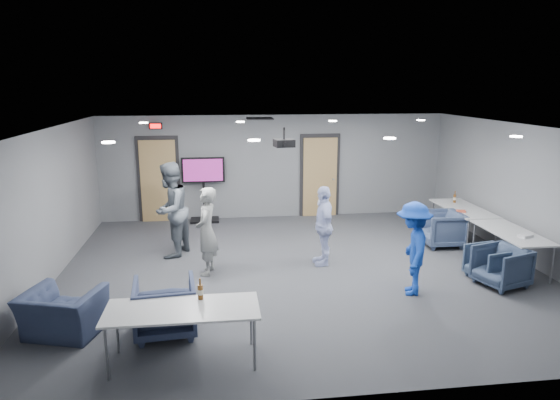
{
  "coord_description": "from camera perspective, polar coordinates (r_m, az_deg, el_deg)",
  "views": [
    {
      "loc": [
        -1.56,
        -8.87,
        3.46
      ],
      "look_at": [
        -0.29,
        0.77,
        1.2
      ],
      "focal_mm": 32.0,
      "sensor_mm": 36.0,
      "label": 1
    }
  ],
  "objects": [
    {
      "name": "floor",
      "position": [
        9.65,
        2.32,
        -7.95
      ],
      "size": [
        9.0,
        9.0,
        0.0
      ],
      "primitive_type": "plane",
      "color": "#33363A",
      "rests_on": "ground"
    },
    {
      "name": "ceiling",
      "position": [
        9.04,
        2.48,
        8.25
      ],
      "size": [
        9.0,
        9.0,
        0.0
      ],
      "primitive_type": "plane",
      "rotation": [
        3.14,
        0.0,
        0.0
      ],
      "color": "silver",
      "rests_on": "wall_back"
    },
    {
      "name": "wall_back",
      "position": [
        13.13,
        -0.59,
        3.83
      ],
      "size": [
        9.0,
        0.02,
        2.7
      ],
      "primitive_type": "cube",
      "color": "slate",
      "rests_on": "floor"
    },
    {
      "name": "wall_front",
      "position": [
        5.53,
        9.61,
        -9.52
      ],
      "size": [
        9.0,
        0.02,
        2.7
      ],
      "primitive_type": "cube",
      "color": "slate",
      "rests_on": "floor"
    },
    {
      "name": "wall_left",
      "position": [
        9.58,
        -25.17,
        -0.91
      ],
      "size": [
        0.02,
        8.0,
        2.7
      ],
      "primitive_type": "cube",
      "color": "slate",
      "rests_on": "floor"
    },
    {
      "name": "wall_right",
      "position": [
        10.95,
        26.29,
        0.6
      ],
      "size": [
        0.02,
        8.0,
        2.7
      ],
      "primitive_type": "cube",
      "color": "slate",
      "rests_on": "floor"
    },
    {
      "name": "door_left",
      "position": [
        13.12,
        -13.69,
        2.2
      ],
      "size": [
        1.06,
        0.17,
        2.24
      ],
      "color": "black",
      "rests_on": "wall_back"
    },
    {
      "name": "door_right",
      "position": [
        13.33,
        4.57,
        2.7
      ],
      "size": [
        1.06,
        0.17,
        2.24
      ],
      "color": "black",
      "rests_on": "wall_back"
    },
    {
      "name": "exit_sign",
      "position": [
        12.92,
        -14.03,
        8.21
      ],
      "size": [
        0.32,
        0.08,
        0.16
      ],
      "color": "black",
      "rests_on": "wall_back"
    },
    {
      "name": "hvac_diffuser",
      "position": [
        11.74,
        -2.35,
        9.28
      ],
      "size": [
        0.6,
        0.6,
        0.03
      ],
      "primitive_type": "cube",
      "color": "black",
      "rests_on": "ceiling"
    },
    {
      "name": "downlights",
      "position": [
        9.04,
        2.48,
        8.15
      ],
      "size": [
        6.18,
        3.78,
        0.02
      ],
      "color": "white",
      "rests_on": "ceiling"
    },
    {
      "name": "person_a",
      "position": [
        9.3,
        -8.38,
        -3.55
      ],
      "size": [
        0.49,
        0.66,
        1.64
      ],
      "primitive_type": "imported",
      "rotation": [
        0.0,
        0.0,
        -1.75
      ],
      "color": "gray",
      "rests_on": "floor"
    },
    {
      "name": "person_b",
      "position": [
        10.37,
        -12.44,
        -1.11
      ],
      "size": [
        1.04,
        1.16,
        1.95
      ],
      "primitive_type": "imported",
      "rotation": [
        0.0,
        0.0,
        -1.96
      ],
      "color": "slate",
      "rests_on": "floor"
    },
    {
      "name": "person_c",
      "position": [
        9.74,
        4.98,
        -2.91
      ],
      "size": [
        0.39,
        0.92,
        1.57
      ],
      "primitive_type": "imported",
      "rotation": [
        0.0,
        0.0,
        -1.57
      ],
      "color": "#C2CDFA",
      "rests_on": "floor"
    },
    {
      "name": "person_d",
      "position": [
        8.64,
        14.95,
        -5.38
      ],
      "size": [
        0.87,
        1.15,
        1.58
      ],
      "primitive_type": "imported",
      "rotation": [
        0.0,
        0.0,
        -1.88
      ],
      "color": "#1B43B2",
      "rests_on": "floor"
    },
    {
      "name": "chair_right_a",
      "position": [
        11.47,
        18.0,
        -3.13
      ],
      "size": [
        0.87,
        0.85,
        0.77
      ],
      "primitive_type": "imported",
      "rotation": [
        0.0,
        0.0,
        -1.61
      ],
      "color": "#3D4B69",
      "rests_on": "floor"
    },
    {
      "name": "chair_right_b",
      "position": [
        9.84,
        22.83,
        -6.63
      ],
      "size": [
        0.81,
        0.8,
        0.63
      ],
      "primitive_type": "imported",
      "rotation": [
        0.0,
        0.0,
        -1.36
      ],
      "color": "#35445C",
      "rests_on": "floor"
    },
    {
      "name": "chair_right_c",
      "position": [
        9.6,
        23.94,
        -6.97
      ],
      "size": [
        0.97,
        0.95,
        0.71
      ],
      "primitive_type": "imported",
      "rotation": [
        0.0,
        0.0,
        -1.26
      ],
      "color": "#324057",
      "rests_on": "floor"
    },
    {
      "name": "chair_front_a",
      "position": [
        7.37,
        -13.01,
        -11.84
      ],
      "size": [
        0.92,
        0.94,
        0.79
      ],
      "primitive_type": "imported",
      "rotation": [
        0.0,
        0.0,
        3.23
      ],
      "color": "#384160",
      "rests_on": "floor"
    },
    {
      "name": "chair_front_b",
      "position": [
        7.8,
        -23.58,
        -11.76
      ],
      "size": [
        1.22,
        1.13,
        0.65
      ],
      "primitive_type": "imported",
      "rotation": [
        0.0,
        0.0,
        2.85
      ],
      "color": "#343E5B",
      "rests_on": "floor"
    },
    {
      "name": "table_right_a",
      "position": [
        12.06,
        20.2,
        -1.03
      ],
      "size": [
        0.8,
        1.92,
        0.73
      ],
      "rotation": [
        0.0,
        0.0,
        1.57
      ],
      "color": "silver",
      "rests_on": "floor"
    },
    {
      "name": "table_right_b",
      "position": [
        10.47,
        24.95,
        -3.54
      ],
      "size": [
        0.75,
        1.8,
        0.73
      ],
      "rotation": [
        0.0,
        0.0,
        1.57
      ],
      "color": "silver",
      "rests_on": "floor"
    },
    {
      "name": "table_front_left",
      "position": [
        6.51,
        -11.09,
        -12.38
      ],
      "size": [
        1.92,
        0.81,
        0.73
      ],
      "rotation": [
        0.0,
        0.0,
        -0.01
      ],
      "color": "silver",
      "rests_on": "floor"
    },
    {
      "name": "bottle_front",
      "position": [
        6.66,
        -9.09,
        -10.28
      ],
      "size": [
        0.08,
        0.08,
        0.29
      ],
      "color": "brown",
      "rests_on": "table_front_left"
    },
    {
      "name": "bottle_right",
      "position": [
        12.49,
        19.33,
        0.18
      ],
      "size": [
        0.07,
        0.07,
        0.28
      ],
      "color": "brown",
      "rests_on": "table_right_a"
    },
    {
      "name": "snack_box",
      "position": [
        11.62,
        19.98,
        -1.2
      ],
      "size": [
        0.22,
        0.18,
        0.04
      ],
      "primitive_type": "cube",
      "rotation": [
        0.0,
        0.0,
        -0.3
      ],
      "color": "#D24F34",
      "rests_on": "table_right_a"
    },
    {
      "name": "wrapper",
      "position": [
        10.19,
        26.25,
        -3.69
      ],
      "size": [
        0.27,
        0.22,
        0.05
      ],
      "primitive_type": "cube",
      "rotation": [
        0.0,
        0.0,
        0.31
      ],
      "color": "silver",
      "rests_on": "table_right_b"
    },
    {
      "name": "tv_stand",
      "position": [
        12.87,
        -8.73,
        1.66
      ],
      "size": [
        1.09,
        0.52,
        1.67
      ],
      "color": "black",
      "rests_on": "floor"
    },
    {
      "name": "projector",
      "position": [
        9.27,
        0.47,
        6.54
      ],
      "size": [
        0.39,
        0.37,
        0.36
      ],
      "rotation": [
        0.0,
        0.0,
        0.15
      ],
      "color": "black",
      "rests_on": "ceiling"
    }
  ]
}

